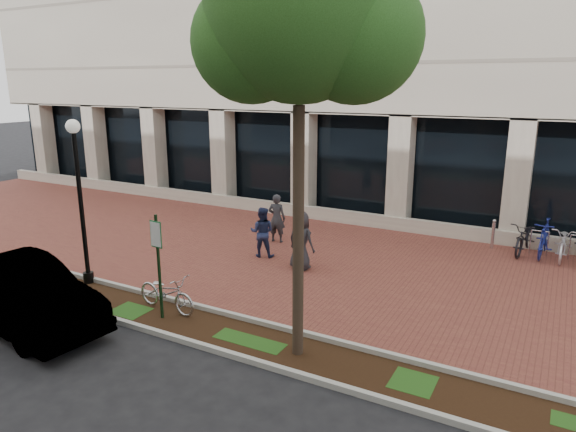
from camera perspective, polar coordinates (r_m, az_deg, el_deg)
The scene contains 14 objects.
ground at distance 16.30m, azimuth 0.18°, elevation -4.46°, with size 120.00×120.00×0.00m, color black.
brick_plaza at distance 16.30m, azimuth 0.18°, elevation -4.45°, with size 40.00×9.00×0.01m, color brown.
planting_strip at distance 12.29m, azimuth -11.80°, elevation -11.40°, with size 40.00×1.50×0.01m, color black.
curb_plaza_side at distance 12.78m, azimuth -9.62°, elevation -9.95°, with size 40.00×0.12×0.12m, color #B0B0A6.
curb_street_side at distance 11.77m, azimuth -14.22°, elevation -12.48°, with size 40.00×0.12×0.12m, color #B0B0A6.
parking_sign at distance 11.96m, azimuth -14.28°, elevation -4.11°, with size 0.34×0.07×2.50m.
lamppost at distance 14.55m, azimuth -22.12°, elevation 2.31°, with size 0.36×0.36×4.43m.
street_tree at distance 9.45m, azimuth 1.66°, elevation 20.98°, with size 3.98×3.32×8.26m.
locked_bicycle at distance 12.73m, azimuth -13.34°, elevation -8.27°, with size 0.62×1.77×0.93m, color #B5B6BA.
pedestrian_left at distance 17.49m, azimuth -1.26°, elevation -0.25°, with size 0.61×0.40×1.68m, color #2C2D32.
pedestrian_mid at distance 16.06m, azimuth -2.89°, elevation -1.80°, with size 0.77×0.60×1.59m, color navy.
pedestrian_right at distance 14.96m, azimuth 1.45°, elevation -2.75°, with size 0.84×0.55×1.73m, color #28272C.
bollard at distance 18.15m, azimuth 21.82°, elevation -1.84°, with size 0.12×0.12×1.01m.
sedan_near_curb at distance 13.00m, azimuth -27.49°, elevation -7.71°, with size 1.61×4.61×1.52m, color #A3A4A8.
Camera 1 is at (7.33, -13.54, 5.34)m, focal length 32.00 mm.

